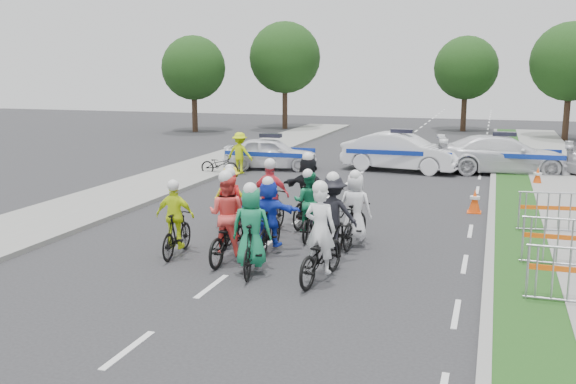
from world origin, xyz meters
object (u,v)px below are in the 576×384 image
(police_car_2, at_px, (503,155))
(tree_0, at_px, (194,68))
(rider_2, at_px, (228,228))
(rider_8, at_px, (308,212))
(police_car_1, at_px, (401,152))
(rider_0, at_px, (321,248))
(barrier_1, at_px, (571,245))
(tree_3, at_px, (285,58))
(rider_6, at_px, (232,219))
(police_car_0, at_px, (271,153))
(rider_5, at_px, (269,220))
(cone_1, at_px, (538,177))
(rider_11, at_px, (308,195))
(rider_3, at_px, (176,226))
(tree_4, at_px, (466,68))
(rider_9, at_px, (271,205))
(rider_10, at_px, (231,203))
(parked_bike, at_px, (220,165))
(rider_7, at_px, (355,217))
(rider_4, at_px, (333,224))
(rider_1, at_px, (252,238))
(marshal_hiviz, at_px, (240,153))
(barrier_2, at_px, (559,214))
(tree_1, at_px, (571,62))
(cone_0, at_px, (475,201))

(police_car_2, relative_size, tree_0, 0.83)
(rider_2, distance_m, rider_8, 2.65)
(rider_8, relative_size, police_car_1, 0.37)
(rider_0, xyz_separation_m, rider_2, (-2.27, 0.66, 0.08))
(barrier_1, distance_m, tree_3, 33.12)
(rider_0, relative_size, rider_6, 1.11)
(police_car_0, bearing_deg, rider_5, -170.70)
(cone_1, bearing_deg, rider_11, -126.88)
(rider_3, xyz_separation_m, police_car_1, (3.07, 13.81, 0.10))
(tree_4, bearing_deg, police_car_2, -82.22)
(rider_9, distance_m, tree_4, 30.19)
(police_car_1, xyz_separation_m, cone_1, (5.17, -2.02, -0.44))
(rider_0, distance_m, rider_5, 2.25)
(rider_9, xyz_separation_m, tree_3, (-8.75, 27.82, 4.14))
(rider_6, relative_size, cone_1, 2.68)
(rider_2, bearing_deg, barrier_1, -167.35)
(rider_11, height_order, barrier_1, rider_11)
(rider_5, relative_size, tree_3, 0.24)
(rider_10, relative_size, tree_3, 0.23)
(rider_3, relative_size, rider_9, 0.90)
(rider_5, height_order, parked_bike, rider_5)
(rider_3, distance_m, rider_7, 4.17)
(tree_0, bearing_deg, tree_4, 19.44)
(rider_7, xyz_separation_m, tree_3, (-11.03, 28.31, 4.17))
(rider_3, bearing_deg, rider_0, 163.54)
(rider_10, bearing_deg, rider_8, 167.62)
(rider_9, distance_m, tree_3, 29.46)
(rider_2, bearing_deg, police_car_0, -73.95)
(rider_9, relative_size, tree_3, 0.27)
(rider_4, bearing_deg, rider_5, 5.13)
(rider_1, distance_m, rider_9, 3.24)
(rider_8, relative_size, rider_9, 0.91)
(marshal_hiviz, relative_size, barrier_2, 0.83)
(rider_5, distance_m, tree_1, 29.03)
(marshal_hiviz, bearing_deg, tree_4, -103.96)
(cone_1, xyz_separation_m, parked_bike, (-11.85, -1.25, 0.08))
(rider_9, height_order, tree_1, tree_1)
(barrier_1, bearing_deg, tree_1, 85.10)
(rider_1, distance_m, police_car_2, 15.91)
(barrier_1, bearing_deg, cone_1, 90.50)
(rider_4, height_order, tree_1, tree_1)
(police_car_0, relative_size, tree_0, 0.62)
(rider_5, height_order, police_car_0, rider_5)
(barrier_1, relative_size, parked_bike, 1.25)
(rider_8, distance_m, rider_9, 1.03)
(rider_3, height_order, police_car_1, rider_3)
(police_car_1, bearing_deg, barrier_1, -149.18)
(rider_11, relative_size, cone_0, 2.88)
(tree_4, bearing_deg, tree_1, -33.69)
(barrier_1, bearing_deg, marshal_hiviz, 139.37)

